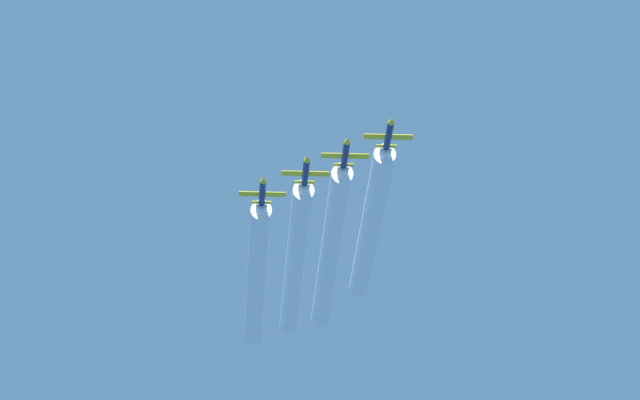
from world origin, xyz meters
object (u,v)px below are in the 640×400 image
jet_third_echelon (306,171)px  jet_fourth_echelon (262,192)px  jet_second_echelon (345,153)px  jet_lead (389,134)px

jet_third_echelon → jet_fourth_echelon: jet_third_echelon is taller
jet_second_echelon → jet_third_echelon: 9.31m
jet_lead → jet_third_echelon: size_ratio=1.00×
jet_lead → jet_second_echelon: 9.55m
jet_lead → jet_fourth_echelon: 29.03m
jet_lead → jet_second_echelon: (7.37, -5.96, -1.21)m
jet_third_echelon → jet_fourth_echelon: (7.75, -6.43, -1.50)m
jet_second_echelon → jet_fourth_echelon: bearing=-40.8°
jet_second_echelon → jet_third_echelon: bearing=-42.1°
jet_second_echelon → jet_fourth_echelon: size_ratio=1.00×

